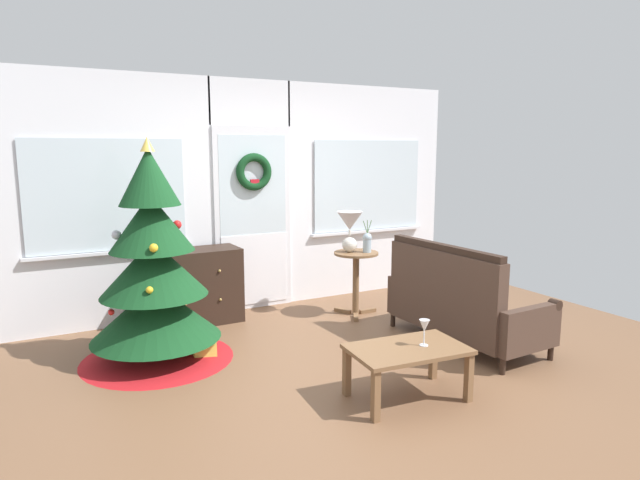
{
  "coord_description": "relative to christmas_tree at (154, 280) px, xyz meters",
  "views": [
    {
      "loc": [
        -2.24,
        -3.71,
        1.81
      ],
      "look_at": [
        0.05,
        0.55,
        1.0
      ],
      "focal_mm": 30.95,
      "sensor_mm": 36.0,
      "label": 1
    }
  ],
  "objects": [
    {
      "name": "ground_plane",
      "position": [
        1.33,
        -0.96,
        -0.7
      ],
      "size": [
        6.76,
        6.76,
        0.0
      ],
      "primitive_type": "plane",
      "color": "brown"
    },
    {
      "name": "back_wall_with_door",
      "position": [
        1.33,
        1.12,
        0.58
      ],
      "size": [
        5.2,
        0.19,
        2.55
      ],
      "color": "white",
      "rests_on": "ground"
    },
    {
      "name": "christmas_tree",
      "position": [
        0.0,
        0.0,
        0.0
      ],
      "size": [
        1.29,
        1.29,
        1.9
      ],
      "color": "#4C331E",
      "rests_on": "ground"
    },
    {
      "name": "dresser_cabinet",
      "position": [
        0.58,
        0.83,
        -0.31
      ],
      "size": [
        0.91,
        0.46,
        0.78
      ],
      "color": "black",
      "rests_on": "ground"
    },
    {
      "name": "settee_sofa",
      "position": [
        2.55,
        -0.93,
        -0.33
      ],
      "size": [
        0.78,
        1.57,
        0.96
      ],
      "color": "black",
      "rests_on": "ground"
    },
    {
      "name": "side_table",
      "position": [
        2.2,
        0.29,
        -0.21
      ],
      "size": [
        0.5,
        0.48,
        0.7
      ],
      "color": "brown",
      "rests_on": "ground"
    },
    {
      "name": "table_lamp",
      "position": [
        2.14,
        0.33,
        0.28
      ],
      "size": [
        0.28,
        0.28,
        0.44
      ],
      "color": "silver",
      "rests_on": "side_table"
    },
    {
      "name": "flower_vase",
      "position": [
        2.3,
        0.23,
        0.11
      ],
      "size": [
        0.11,
        0.1,
        0.35
      ],
      "color": "#99ADBC",
      "rests_on": "side_table"
    },
    {
      "name": "coffee_table",
      "position": [
        1.44,
        -1.63,
        -0.37
      ],
      "size": [
        0.88,
        0.59,
        0.39
      ],
      "color": "brown",
      "rests_on": "ground"
    },
    {
      "name": "wine_glass",
      "position": [
        1.56,
        -1.66,
        -0.17
      ],
      "size": [
        0.08,
        0.08,
        0.2
      ],
      "color": "silver",
      "rests_on": "coffee_table"
    },
    {
      "name": "gift_box",
      "position": [
        0.35,
        -0.15,
        -0.6
      ],
      "size": [
        0.2,
        0.18,
        0.2
      ],
      "primitive_type": "cube",
      "color": "#D8C64C",
      "rests_on": "ground"
    }
  ]
}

